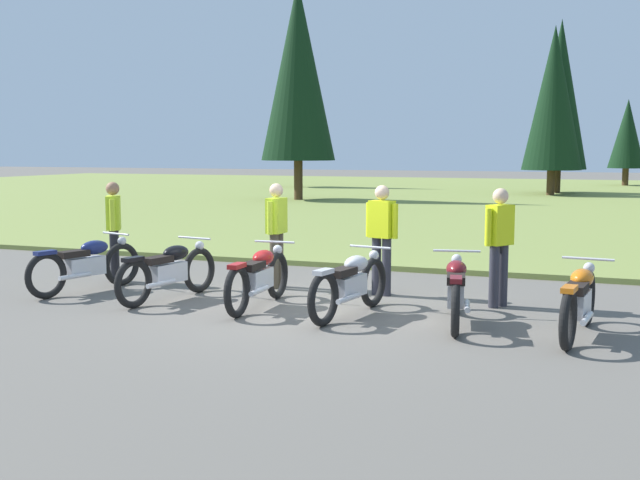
# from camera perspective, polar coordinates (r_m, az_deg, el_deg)

# --- Properties ---
(ground_plane) EXTENTS (140.00, 140.00, 0.00)m
(ground_plane) POSITION_cam_1_polar(r_m,az_deg,el_deg) (10.80, -1.13, -5.09)
(ground_plane) COLOR #605B54
(grass_moorland) EXTENTS (80.00, 44.00, 0.10)m
(grass_moorland) POSITION_cam_1_polar(r_m,az_deg,el_deg) (35.76, 14.42, 3.01)
(grass_moorland) COLOR olive
(grass_moorland) RESTS_ON ground
(motorcycle_navy) EXTENTS (0.80, 2.05, 0.88)m
(motorcycle_navy) POSITION_cam_1_polar(r_m,az_deg,el_deg) (12.55, -16.80, -1.70)
(motorcycle_navy) COLOR black
(motorcycle_navy) RESTS_ON ground
(motorcycle_black) EXTENTS (0.66, 2.08, 0.88)m
(motorcycle_black) POSITION_cam_1_polar(r_m,az_deg,el_deg) (11.59, -11.06, -2.21)
(motorcycle_black) COLOR black
(motorcycle_black) RESTS_ON ground
(motorcycle_red) EXTENTS (0.62, 2.10, 0.88)m
(motorcycle_red) POSITION_cam_1_polar(r_m,az_deg,el_deg) (10.87, -4.52, -2.69)
(motorcycle_red) COLOR black
(motorcycle_red) RESTS_ON ground
(motorcycle_silver) EXTENTS (0.63, 2.09, 0.88)m
(motorcycle_silver) POSITION_cam_1_polar(r_m,az_deg,el_deg) (10.30, 2.24, -3.20)
(motorcycle_silver) COLOR black
(motorcycle_silver) RESTS_ON ground
(motorcycle_maroon) EXTENTS (0.70, 2.08, 0.88)m
(motorcycle_maroon) POSITION_cam_1_polar(r_m,az_deg,el_deg) (9.96, 9.96, -3.63)
(motorcycle_maroon) COLOR black
(motorcycle_maroon) RESTS_ON ground
(motorcycle_orange) EXTENTS (0.62, 2.10, 0.88)m
(motorcycle_orange) POSITION_cam_1_polar(r_m,az_deg,el_deg) (9.63, 18.50, -4.24)
(motorcycle_orange) COLOR black
(motorcycle_orange) RESTS_ON ground
(rider_near_row_end) EXTENTS (0.53, 0.31, 1.67)m
(rider_near_row_end) POSITION_cam_1_polar(r_m,az_deg,el_deg) (11.72, 4.56, 0.51)
(rider_near_row_end) COLOR #2D2D38
(rider_near_row_end) RESTS_ON ground
(rider_checking_bike) EXTENTS (0.23, 0.55, 1.67)m
(rider_checking_bike) POSITION_cam_1_polar(r_m,az_deg,el_deg) (12.34, -3.21, 0.83)
(rider_checking_bike) COLOR #4C4233
(rider_checking_bike) RESTS_ON ground
(rider_with_back_turned) EXTENTS (0.38, 0.47, 1.67)m
(rider_with_back_turned) POSITION_cam_1_polar(r_m,az_deg,el_deg) (11.08, 13.04, 0.00)
(rider_with_back_turned) COLOR #2D2D38
(rider_with_back_turned) RESTS_ON ground
(rider_in_hivis_vest) EXTENTS (0.38, 0.48, 1.67)m
(rider_in_hivis_vest) POSITION_cam_1_polar(r_m,az_deg,el_deg) (13.31, -14.91, 1.04)
(rider_in_hivis_vest) COLOR black
(rider_in_hivis_vest) RESTS_ON ground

